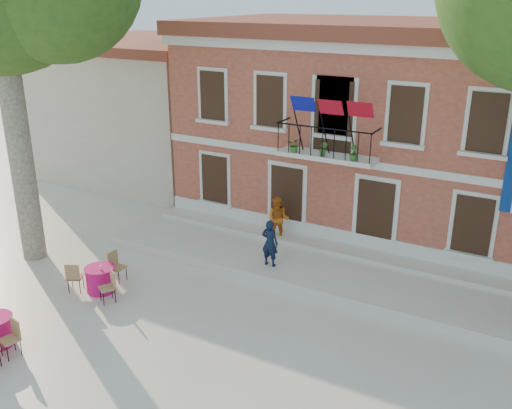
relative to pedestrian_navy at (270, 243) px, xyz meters
name	(u,v)px	position (x,y,z in m)	size (l,w,h in m)	color
ground	(177,315)	(-1.06, -3.49, -1.07)	(90.00, 90.00, 0.00)	beige
main_building	(372,122)	(0.94, 6.50, 2.71)	(13.50, 9.59, 7.50)	#C76647
neighbor_west	(153,105)	(-10.56, 7.51, 2.15)	(9.40, 9.40, 6.40)	beige
terrace	(308,265)	(0.94, 0.91, -0.92)	(14.00, 3.40, 0.30)	silver
pedestrian_navy	(270,243)	(0.00, 0.00, 0.00)	(0.56, 0.37, 1.53)	black
pedestrian_orange	(278,219)	(-0.65, 1.81, 0.03)	(0.78, 0.61, 1.60)	orange
cafe_table_3	(100,278)	(-3.88, -3.48, -0.64)	(1.87, 1.64, 0.95)	#EF168E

